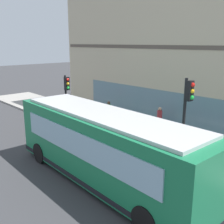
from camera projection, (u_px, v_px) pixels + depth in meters
ground at (85, 166)px, 13.23m from camera, size 120.00×120.00×0.00m
sidewalk_curb at (148, 141)px, 16.30m from camera, size 4.25×40.00×0.15m
building_corner at (210, 54)px, 19.30m from camera, size 8.70×22.39×10.03m
city_bus_nearside at (104, 148)px, 11.36m from camera, size 2.82×10.11×3.07m
traffic_light_near_corner at (187, 106)px, 12.19m from camera, size 0.32×0.49×4.14m
traffic_light_down_block at (67, 91)px, 18.82m from camera, size 0.32×0.49×3.47m
pedestrian_near_hydrant at (109, 111)px, 19.51m from camera, size 0.32×0.32×1.59m
pedestrian_near_building_entrance at (159, 118)px, 17.25m from camera, size 0.32×0.32×1.72m
pedestrian_by_light_pole at (142, 127)px, 15.39m from camera, size 0.32×0.32×1.73m
pedestrian_walking_along_curb at (53, 106)px, 21.01m from camera, size 0.32×0.32×1.59m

